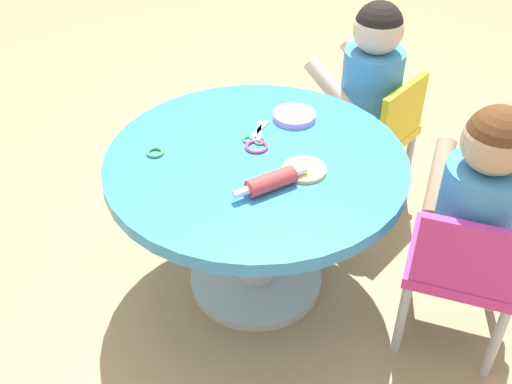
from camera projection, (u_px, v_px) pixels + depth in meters
ground_plane at (256, 281)px, 2.09m from camera, size 10.00×10.00×0.00m
craft_table at (256, 191)px, 1.86m from camera, size 0.88×0.88×0.51m
child_chair_left at (462, 266)px, 1.72m from camera, size 0.38×0.38×0.54m
seated_child_left at (481, 194)px, 1.61m from camera, size 0.41×0.36×0.51m
child_chair_right at (374, 133)px, 2.26m from camera, size 0.42×0.42×0.54m
seated_child_right at (371, 74)px, 2.14m from camera, size 0.43×0.44×0.51m
rolling_pin at (271, 181)px, 1.65m from camera, size 0.14×0.21×0.05m
craft_scissors at (257, 136)px, 1.87m from camera, size 0.14×0.08×0.01m
playdough_blob_0 at (304, 170)px, 1.72m from camera, size 0.12×0.12×0.01m
playdough_blob_1 at (294, 116)px, 1.95m from camera, size 0.14×0.14×0.02m
cookie_cutter_0 at (258, 146)px, 1.82m from camera, size 0.07×0.07×0.01m
cookie_cutter_1 at (155, 152)px, 1.79m from camera, size 0.05×0.05×0.01m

